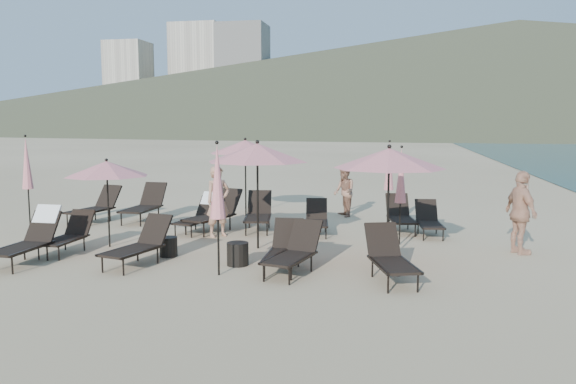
% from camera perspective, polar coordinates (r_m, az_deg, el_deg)
% --- Properties ---
extents(ground, '(800.00, 800.00, 0.00)m').
position_cam_1_polar(ground, '(11.12, -4.42, -7.78)').
color(ground, '#D6BA8C').
rests_on(ground, ground).
extents(volcanic_headland, '(690.00, 690.00, 55.00)m').
position_cam_1_polar(volcanic_headland, '(321.23, 24.13, 10.63)').
color(volcanic_headland, brown).
rests_on(volcanic_headland, ground).
extents(hotel_skyline, '(109.00, 82.00, 55.00)m').
position_cam_1_polar(hotel_skyline, '(298.42, -7.62, 11.05)').
color(hotel_skyline, beige).
rests_on(hotel_skyline, ground).
extents(lounger_0, '(0.59, 1.51, 0.87)m').
position_cam_1_polar(lounger_0, '(13.27, -21.44, -4.03)').
color(lounger_0, black).
rests_on(lounger_0, ground).
extents(lounger_1, '(0.67, 1.77, 1.10)m').
position_cam_1_polar(lounger_1, '(12.65, -24.75, -4.17)').
color(lounger_1, black).
rests_on(lounger_1, ground).
extents(lounger_2, '(0.99, 1.73, 0.94)m').
position_cam_1_polar(lounger_2, '(11.67, -14.89, -5.08)').
color(lounger_2, black).
rests_on(lounger_2, ground).
extents(lounger_3, '(0.67, 1.60, 0.91)m').
position_cam_1_polar(lounger_3, '(10.95, -0.39, -5.72)').
color(lounger_3, black).
rests_on(lounger_3, ground).
extents(lounger_4, '(0.98, 1.72, 0.93)m').
position_cam_1_polar(lounger_4, '(10.68, 0.62, -5.99)').
color(lounger_4, black).
rests_on(lounger_4, ground).
extents(lounger_5, '(1.09, 1.75, 0.94)m').
position_cam_1_polar(lounger_5, '(10.37, 10.33, -6.46)').
color(lounger_5, black).
rests_on(lounger_5, ground).
extents(lounger_6, '(1.02, 1.85, 1.01)m').
position_cam_1_polar(lounger_6, '(17.06, -18.96, -1.34)').
color(lounger_6, black).
rests_on(lounger_6, ground).
extents(lounger_7, '(0.88, 1.66, 0.98)m').
position_cam_1_polar(lounger_7, '(14.93, -8.91, -2.19)').
color(lounger_7, black).
rests_on(lounger_7, ground).
extents(lounger_8, '(1.22, 1.96, 1.05)m').
position_cam_1_polar(lounger_8, '(14.98, -7.44, -2.05)').
color(lounger_8, black).
rests_on(lounger_8, ground).
extents(lounger_9, '(0.96, 1.80, 0.99)m').
position_cam_1_polar(lounger_9, '(14.97, -3.03, -2.13)').
color(lounger_9, black).
rests_on(lounger_9, ground).
extents(lounger_10, '(0.77, 1.54, 0.85)m').
position_cam_1_polar(lounger_10, '(14.47, 2.92, -2.71)').
color(lounger_10, black).
rests_on(lounger_10, ground).
extents(lounger_11, '(0.73, 1.53, 0.85)m').
position_cam_1_polar(lounger_11, '(14.67, 14.12, -2.77)').
color(lounger_11, black).
rests_on(lounger_11, ground).
extents(lounger_12, '(0.73, 1.85, 1.06)m').
position_cam_1_polar(lounger_12, '(16.83, -14.34, -1.20)').
color(lounger_12, black).
rests_on(lounger_12, ground).
extents(lounger_13, '(0.88, 1.69, 0.93)m').
position_cam_1_polar(lounger_13, '(15.09, 11.34, -2.29)').
color(lounger_13, black).
rests_on(lounger_13, ground).
extents(umbrella_open_0, '(1.90, 1.90, 2.04)m').
position_cam_1_polar(umbrella_open_0, '(13.38, -17.94, 2.26)').
color(umbrella_open_0, black).
rests_on(umbrella_open_0, ground).
extents(umbrella_open_1, '(2.29, 2.29, 2.46)m').
position_cam_1_polar(umbrella_open_1, '(12.58, -3.13, 4.00)').
color(umbrella_open_1, black).
rests_on(umbrella_open_1, ground).
extents(umbrella_open_2, '(2.25, 2.25, 2.42)m').
position_cam_1_polar(umbrella_open_2, '(11.39, 10.23, 3.38)').
color(umbrella_open_2, black).
rests_on(umbrella_open_2, ground).
extents(umbrella_open_3, '(2.23, 2.23, 2.40)m').
position_cam_1_polar(umbrella_open_3, '(17.14, -4.36, 4.60)').
color(umbrella_open_3, black).
rests_on(umbrella_open_3, ground).
extents(umbrella_closed_0, '(0.29, 0.29, 2.52)m').
position_cam_1_polar(umbrella_closed_0, '(10.41, -7.18, 0.98)').
color(umbrella_closed_0, black).
rests_on(umbrella_closed_0, ground).
extents(umbrella_closed_1, '(0.27, 0.27, 2.33)m').
position_cam_1_polar(umbrella_closed_1, '(13.24, 11.40, 1.60)').
color(umbrella_closed_1, black).
rests_on(umbrella_closed_1, ground).
extents(umbrella_closed_2, '(0.30, 0.30, 2.53)m').
position_cam_1_polar(umbrella_closed_2, '(16.51, -25.01, 2.63)').
color(umbrella_closed_2, black).
rests_on(umbrella_closed_2, ground).
extents(umbrella_closed_3, '(0.28, 0.28, 2.39)m').
position_cam_1_polar(umbrella_closed_3, '(15.51, 10.23, 2.55)').
color(umbrella_closed_3, black).
rests_on(umbrella_closed_3, ground).
extents(side_table_0, '(0.38, 0.38, 0.42)m').
position_cam_1_polar(side_table_0, '(12.31, -12.04, -5.46)').
color(side_table_0, black).
rests_on(side_table_0, ground).
extents(side_table_1, '(0.44, 0.44, 0.46)m').
position_cam_1_polar(side_table_1, '(11.35, -5.13, -6.28)').
color(side_table_1, black).
rests_on(side_table_1, ground).
extents(beachgoer_a, '(0.76, 0.77, 1.78)m').
position_cam_1_polar(beachgoer_a, '(14.14, -7.11, -0.96)').
color(beachgoer_a, tan).
rests_on(beachgoer_a, ground).
extents(beachgoer_b, '(0.85, 0.92, 1.54)m').
position_cam_1_polar(beachgoer_b, '(17.14, 5.72, 0.04)').
color(beachgoer_b, '#A46F54').
rests_on(beachgoer_b, ground).
extents(beachgoer_c, '(0.80, 1.16, 1.82)m').
position_cam_1_polar(beachgoer_c, '(13.16, 22.59, -1.95)').
color(beachgoer_c, tan).
rests_on(beachgoer_c, ground).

